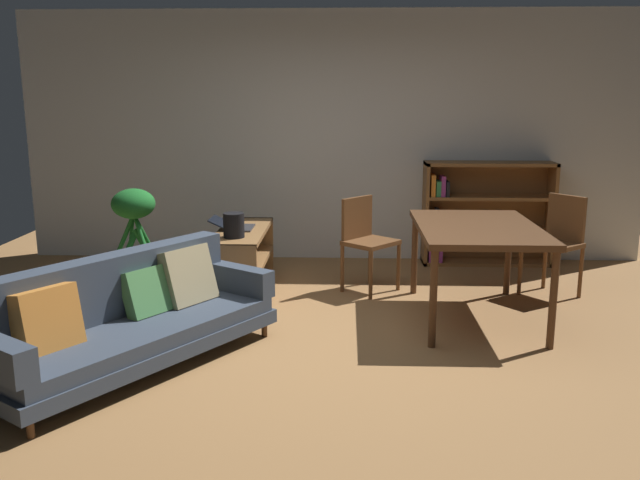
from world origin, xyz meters
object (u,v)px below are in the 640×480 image
Objects in this scene: media_console at (243,260)px; potted_floor_plant at (135,239)px; bookshelf at (481,213)px; dining_table at (477,234)px; desk_speaker at (234,225)px; dining_chair_far at (557,239)px; fabric_couch at (127,317)px; open_laptop at (234,226)px; dining_chair_near at (365,237)px.

potted_floor_plant is (-0.94, -0.19, 0.24)m from media_console.
potted_floor_plant is at bearing -157.95° from bookshelf.
media_console is at bearing 160.49° from dining_table.
bookshelf is at bearing 22.05° from potted_floor_plant.
desk_speaker is 0.95m from potted_floor_plant.
potted_floor_plant is 3.83m from dining_chair_far.
open_laptop is at bearing 77.13° from fabric_couch.
fabric_couch is 1.93m from open_laptop.
bookshelf is (2.43, 1.17, 0.26)m from media_console.
dining_table is at bearing -41.78° from dining_chair_near.
potted_floor_plant is 0.72× the size of bookshelf.
bookshelf reaches higher than desk_speaker.
bookshelf reaches higher than media_console.
bookshelf reaches higher than dining_chair_far.
dining_chair_far is 0.67× the size of bookshelf.
dining_table reaches higher than fabric_couch.
media_console is 1.32× the size of potted_floor_plant.
desk_speaker is at bearing -92.99° from media_console.
dining_table is at bearing 23.19° from fabric_couch.
bookshelf reaches higher than fabric_couch.
dining_chair_near reaches higher than open_laptop.
bookshelf is (0.40, 1.89, -0.16)m from dining_table.
desk_speaker is 2.08m from dining_table.
dining_chair_far reaches higher than open_laptop.
potted_floor_plant is at bearing 171.56° from desk_speaker.
dining_table is 1.19m from dining_chair_near.
desk_speaker is at bearing -148.43° from bookshelf.
dining_chair_near is 0.95× the size of dining_chair_far.
dining_table is (2.97, -0.52, 0.18)m from potted_floor_plant.
dining_table is (2.53, 1.09, 0.37)m from fabric_couch.
fabric_couch is 2.15× the size of potted_floor_plant.
dining_chair_near is (1.17, 0.40, -0.18)m from desk_speaker.
fabric_couch is 1.68m from potted_floor_plant.
fabric_couch is 1.63× the size of media_console.
open_laptop reaches higher than media_console.
fabric_couch is 5.35× the size of open_laptop.
potted_floor_plant reaches higher than media_console.
potted_floor_plant is at bearing -163.65° from open_laptop.
dining_chair_far is at bearing -3.64° from dining_chair_near.
media_console is at bearing 11.64° from potted_floor_plant.
dining_chair_far is at bearing 5.64° from desk_speaker.
media_console is 0.52m from desk_speaker.
dining_chair_near is (-0.88, 0.78, -0.20)m from dining_table.
dining_chair_near is (1.23, 0.01, -0.10)m from open_laptop.
media_console is at bearing -154.25° from bookshelf.
bookshelf reaches higher than dining_table.
potted_floor_plant is at bearing 169.99° from dining_table.
potted_floor_plant is at bearing -172.93° from dining_chair_near.
bookshelf is (3.37, 1.37, 0.02)m from potted_floor_plant.
dining_table is 1.67× the size of dining_chair_near.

